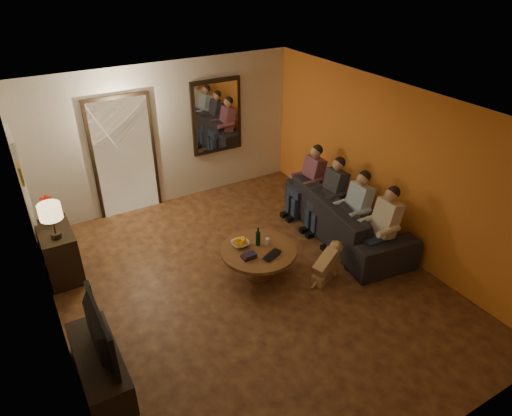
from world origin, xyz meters
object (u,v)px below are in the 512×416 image
person_a (381,230)px  dog (327,263)px  table_lamp (52,221)px  person_b (355,213)px  coffee_table (258,262)px  tv_stand (100,367)px  person_d (310,183)px  bowl (240,244)px  sofa (346,215)px  wine_bottle (258,236)px  laptop (275,256)px  person_c (331,197)px  tv (92,333)px  dresser (60,253)px

person_a → dog: 0.97m
table_lamp → person_b: 4.45m
table_lamp → coffee_table: table_lamp is taller
tv_stand → person_d: size_ratio=1.07×
person_d → bowl: person_d is taller
sofa → dog: bearing=136.5°
sofa → wine_bottle: sofa is taller
person_b → laptop: person_b is taller
tv_stand → coffee_table: size_ratio=1.15×
person_c → coffee_table: bearing=-163.3°
tv → laptop: (2.60, 0.49, -0.26)m
tv_stand → tv: 0.51m
laptop → person_b: bearing=-16.7°
tv → dog: 3.34m
tv_stand → person_b: 4.29m
tv → person_b: 4.28m
person_b → person_c: bearing=90.0°
dresser → person_a: person_a is taller
table_lamp → bowl: bearing=-24.0°
person_d → tv: bearing=-155.9°
dresser → person_a: (4.22, -2.16, 0.21)m
person_c → person_d: same height
coffee_table → laptop: bearing=-70.3°
tv → person_a: size_ratio=0.87×
tv_stand → laptop: size_ratio=3.91×
table_lamp → dog: bearing=-29.1°
person_b → person_c: (0.00, 0.60, 0.00)m
person_d → wine_bottle: 1.95m
person_b → wine_bottle: size_ratio=3.87×
table_lamp → sofa: table_lamp is taller
dresser → tv_stand: size_ratio=0.68×
person_c → laptop: 1.81m
person_b → dresser: bearing=159.8°
coffee_table → laptop: 0.38m
person_a → person_d: (0.00, 1.80, 0.00)m
sofa → person_d: (-0.10, 0.90, 0.22)m
sofa → dog: size_ratio=4.65×
person_a → coffee_table: 1.89m
dresser → bowl: bearing=-28.3°
person_b → laptop: bearing=-173.1°
table_lamp → coffee_table: 2.91m
person_c → wine_bottle: 1.72m
person_b → laptop: 1.64m
dresser → wine_bottle: 2.90m
dresser → person_c: size_ratio=0.72×
person_d → coffee_table: person_d is taller
dresser → bowl: 2.64m
person_c → laptop: (-1.62, -0.80, -0.14)m
tv_stand → person_a: (4.22, 0.08, 0.39)m
person_d → tv_stand: bearing=-155.9°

